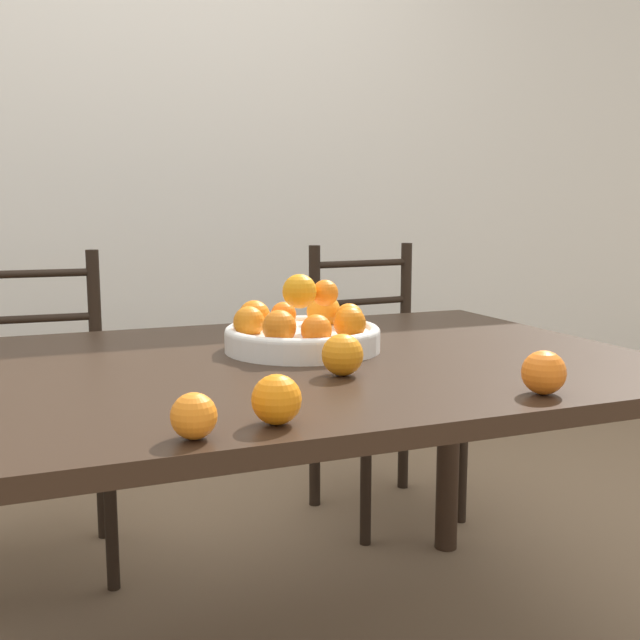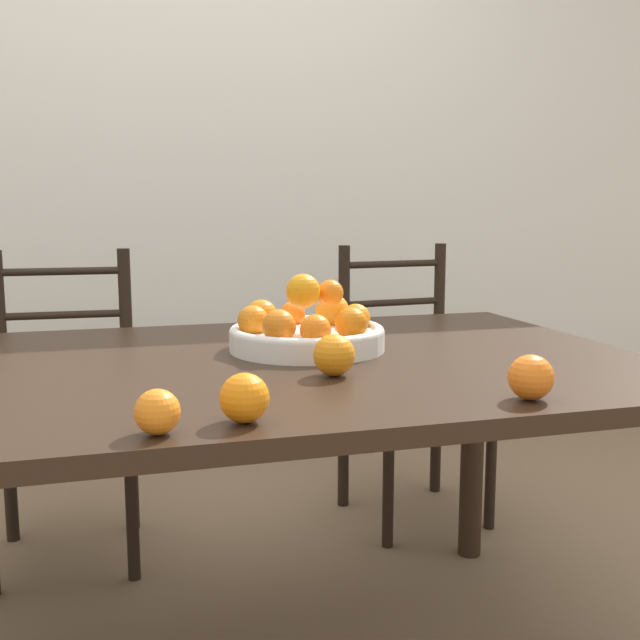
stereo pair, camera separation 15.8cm
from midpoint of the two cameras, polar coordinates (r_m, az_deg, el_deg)
wall_back at (r=3.07m, az=-9.93°, el=12.79°), size 8.00×0.06×2.60m
dining_table at (r=1.59m, az=-3.03°, el=-6.17°), size 1.73×1.07×0.75m
fruit_bowl at (r=1.69m, az=1.68°, el=-0.75°), size 0.35×0.35×0.18m
orange_loose_0 at (r=1.33m, az=19.12°, el=-4.19°), size 0.08×0.08×0.08m
orange_loose_1 at (r=1.08m, az=-8.19°, el=-7.01°), size 0.07×0.07×0.07m
orange_loose_2 at (r=1.43m, az=4.25°, el=-2.72°), size 0.08×0.08×0.08m
orange_loose_3 at (r=1.12m, az=-1.76°, el=-6.01°), size 0.08×0.08×0.08m
chair_left at (r=2.39m, az=-17.12°, el=-6.67°), size 0.43×0.42×0.94m
chair_right at (r=2.62m, az=8.60°, el=-5.03°), size 0.45×0.44×0.94m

